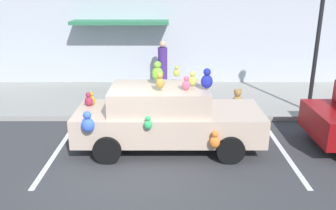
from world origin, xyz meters
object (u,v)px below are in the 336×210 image
Objects in this scene: plush_covered_car at (166,117)px; teddy_bear_on_sidewalk at (237,99)px; street_lamp_post at (317,37)px; pedestrian_near_shopfront at (162,66)px.

teddy_bear_on_sidewalk is (2.22, 2.55, -0.36)m from plush_covered_car.
street_lamp_post reaches higher than plush_covered_car.
pedestrian_near_shopfront is at bearing 134.95° from teddy_bear_on_sidewalk.
street_lamp_post is at bearing -7.12° from teddy_bear_on_sidewalk.
teddy_bear_on_sidewalk is 0.35× the size of pedestrian_near_shopfront.
street_lamp_post is 5.46m from pedestrian_near_shopfront.
street_lamp_post is (2.16, -0.27, 1.97)m from teddy_bear_on_sidewalk.
street_lamp_post reaches higher than pedestrian_near_shopfront.
pedestrian_near_shopfront reaches higher than teddy_bear_on_sidewalk.
plush_covered_car is 3.41m from teddy_bear_on_sidewalk.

